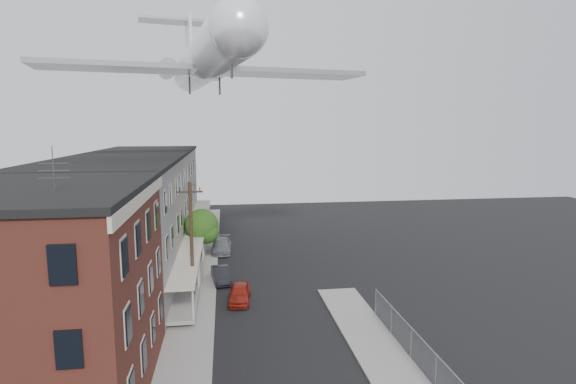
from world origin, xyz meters
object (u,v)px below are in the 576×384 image
object	(u,v)px
car_far	(222,246)
car_near	(240,293)
airplane	(205,60)
utility_pole	(192,241)
car_mid	(221,275)
street_tree	(203,227)

from	to	relation	value
car_far	car_near	bearing A→B (deg)	-82.39
car_far	airplane	size ratio (longest dim) A/B	0.15
utility_pole	airplane	size ratio (longest dim) A/B	0.29
airplane	car_near	bearing A→B (deg)	-75.92
car_near	car_mid	bearing A→B (deg)	112.84
utility_pole	car_near	bearing A→B (deg)	-4.11
airplane	car_far	bearing A→B (deg)	73.87
utility_pole	car_near	xyz separation A→B (m)	(3.40, -0.24, -4.02)
airplane	utility_pole	bearing A→B (deg)	-95.47
car_mid	car_far	xyz separation A→B (m)	(0.00, 9.11, 0.06)
street_tree	car_far	world-z (taller)	street_tree
street_tree	car_mid	xyz separation A→B (m)	(1.67, -5.67, -2.82)
utility_pole	car_near	size ratio (longest dim) A/B	2.36
street_tree	car_near	bearing A→B (deg)	-73.16
car_near	airplane	distance (m)	20.81
utility_pole	car_far	xyz separation A→B (m)	(2.00, 13.37, -3.99)
car_mid	airplane	world-z (taller)	airplane
street_tree	car_near	xyz separation A→B (m)	(3.08, -10.17, -2.80)
street_tree	airplane	distance (m)	15.35
car_near	car_mid	world-z (taller)	car_near
car_near	airplane	size ratio (longest dim) A/B	0.12
car_near	car_far	size ratio (longest dim) A/B	0.81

